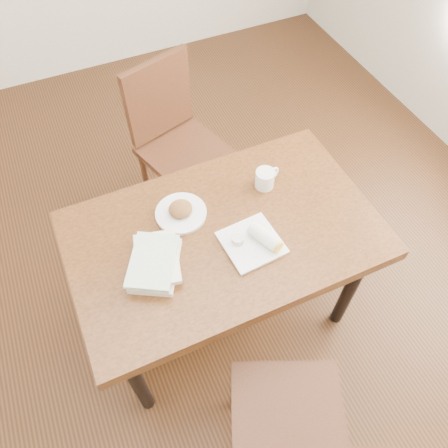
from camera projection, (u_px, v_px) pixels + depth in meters
name	position (u px, v px, depth m)	size (l,w,h in m)	color
ground	(224.00, 310.00, 2.40)	(4.00, 5.00, 0.01)	#472814
room_walls	(224.00, 25.00, 1.07)	(4.02, 5.02, 2.80)	beige
table	(224.00, 242.00, 1.85)	(1.27, 0.78, 0.75)	brown
chair_near	(293.00, 439.00, 1.51)	(0.55, 0.55, 0.95)	#482414
chair_far	(174.00, 134.00, 2.42)	(0.53, 0.53, 0.95)	#4F2716
plate_scone	(181.00, 212.00, 1.82)	(0.22, 0.22, 0.07)	white
coffee_mug	(266.00, 178.00, 1.90)	(0.12, 0.08, 0.09)	white
plate_burrito	(256.00, 241.00, 1.73)	(0.23, 0.23, 0.07)	white
book_stack	(155.00, 262.00, 1.66)	(0.27, 0.30, 0.07)	white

